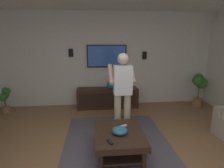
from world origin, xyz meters
name	(u,v)px	position (x,y,z in m)	size (l,w,h in m)	color
wall_back_tv	(105,60)	(3.19, 0.00, 1.33)	(0.10, 6.41, 2.65)	silver
area_rug	(117,147)	(0.78, -0.08, 0.01)	(2.66, 1.94, 0.01)	#514C56
coffee_table	(119,138)	(0.58, -0.08, 0.30)	(1.00, 0.80, 0.40)	#332116
media_console	(108,98)	(2.85, -0.05, 0.28)	(0.45, 1.70, 0.55)	#332116
tv	(107,56)	(3.09, -0.05, 1.43)	(0.05, 1.11, 0.63)	black
person_standing	(123,88)	(1.37, -0.25, 0.93)	(0.53, 0.54, 1.64)	#C6B793
potted_plant_tall	(200,84)	(2.67, -2.66, 0.65)	(0.43, 0.44, 0.95)	#9E6B4C
potted_plant_short	(5,97)	(2.68, 2.64, 0.43)	(0.34, 0.26, 0.68)	#9E6B4C
bowl	(120,131)	(0.52, -0.09, 0.46)	(0.25, 0.25, 0.11)	teal
remote_white	(123,126)	(0.77, -0.18, 0.41)	(0.15, 0.04, 0.02)	white
remote_black	(110,142)	(0.27, 0.10, 0.41)	(0.15, 0.04, 0.02)	black
vase_round	(111,85)	(2.83, -0.14, 0.66)	(0.22, 0.22, 0.22)	teal
wall_speaker_left	(144,55)	(3.11, -1.15, 1.44)	(0.06, 0.12, 0.22)	black
wall_speaker_right	(71,53)	(3.11, 0.94, 1.53)	(0.06, 0.12, 0.22)	black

